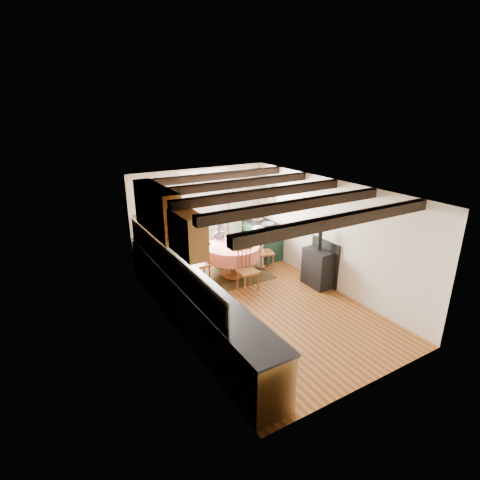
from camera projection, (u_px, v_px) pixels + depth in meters
floor at (260, 304)px, 7.66m from camera, size 3.60×5.50×0.00m
ceiling at (262, 188)px, 6.85m from camera, size 3.60×5.50×0.00m
wall_back at (201, 216)px, 9.48m from camera, size 3.60×0.00×2.40m
wall_front at (375, 314)px, 5.03m from camera, size 3.60×0.00×2.40m
wall_left at (173, 269)px, 6.39m from camera, size 0.00×5.50×2.40m
wall_right at (330, 234)px, 8.12m from camera, size 0.00×5.50×2.40m
beam_a at (341, 220)px, 5.26m from camera, size 3.60×0.16×0.16m
beam_b at (297, 205)px, 6.07m from camera, size 3.60×0.16×0.16m
beam_c at (262, 193)px, 6.88m from camera, size 3.60×0.16×0.16m
beam_d at (235, 184)px, 7.69m from camera, size 3.60×0.16×0.16m
beam_e at (213, 177)px, 8.50m from camera, size 3.60×0.16×0.16m
splash_left at (168, 263)px, 6.64m from camera, size 0.02×4.50×0.55m
splash_back at (163, 222)px, 8.98m from camera, size 1.40×0.02×0.55m
base_cabinet_left at (191, 304)px, 6.79m from camera, size 0.60×5.30×0.88m
base_cabinet_back at (167, 255)px, 8.99m from camera, size 1.30×0.60×0.88m
worktop_left at (191, 281)px, 6.65m from camera, size 0.64×5.30×0.04m
worktop_back at (166, 238)px, 8.82m from camera, size 1.30×0.64×0.04m
wall_cabinet_glass at (156, 209)px, 7.19m from camera, size 0.34×1.80×0.90m
wall_cabinet_solid at (187, 233)px, 5.99m from camera, size 0.34×0.90×0.70m
window_frame at (204, 200)px, 9.38m from camera, size 1.34×0.03×1.54m
window_pane at (204, 200)px, 9.38m from camera, size 1.20×0.01×1.40m
curtain_left at (175, 225)px, 9.07m from camera, size 0.35×0.10×2.10m
curtain_right at (235, 215)px, 9.89m from camera, size 0.35×0.10×2.10m
curtain_rod at (205, 177)px, 9.11m from camera, size 2.00×0.03×0.03m
wall_picture at (269, 192)px, 9.79m from camera, size 0.04×0.50×0.60m
wall_plate at (237, 192)px, 9.79m from camera, size 0.30×0.02×0.30m
rug at (233, 275)px, 8.96m from camera, size 1.67×1.30×0.01m
dining_table at (233, 261)px, 8.83m from camera, size 1.26×1.26×0.76m
chair_near at (248, 270)px, 8.10m from camera, size 0.42×0.44×0.96m
chair_left at (199, 262)px, 8.39m from camera, size 0.51×0.49×1.04m
chair_right at (265, 251)px, 9.18m from camera, size 0.50×0.49×0.93m
aga_range at (262, 239)px, 9.93m from camera, size 0.68×1.05×0.97m
cast_iron_stove at (318, 258)px, 8.25m from camera, size 0.40×0.66×1.32m
child_far at (219, 245)px, 9.23m from camera, size 0.44×0.29×1.17m
child_right at (258, 246)px, 9.29m from camera, size 0.41×0.57×1.08m
bowl_a at (237, 246)px, 8.61m from camera, size 0.28×0.28×0.05m
bowl_b at (232, 244)px, 8.70m from camera, size 0.28×0.28×0.06m
cup at (235, 243)px, 8.76m from camera, size 0.10×0.10×0.09m
canister_tall at (156, 233)px, 8.70m from camera, size 0.13×0.13×0.23m
canister_wide at (170, 230)px, 8.96m from camera, size 0.17×0.17×0.19m
canister_slim at (176, 229)px, 8.86m from camera, size 0.10×0.10×0.29m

